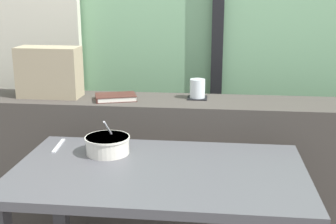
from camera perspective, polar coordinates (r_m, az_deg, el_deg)
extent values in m
cube|color=beige|center=(2.94, -16.64, 12.46)|extent=(0.56, 0.06, 2.50)
cube|color=black|center=(2.74, 6.45, 13.87)|extent=(0.07, 0.05, 2.60)
cube|color=#423D38|center=(2.40, 1.56, -8.05)|extent=(2.80, 0.32, 0.82)
cube|color=#414145|center=(2.25, -13.47, -12.42)|extent=(0.06, 0.06, 0.67)
cube|color=#4C4C51|center=(1.74, -1.16, -7.76)|extent=(1.12, 0.66, 0.03)
cube|color=black|center=(2.31, 3.75, 1.80)|extent=(0.10, 0.10, 0.00)
cylinder|color=white|center=(2.30, 3.77, 3.02)|extent=(0.08, 0.08, 0.10)
cylinder|color=#BC3D51|center=(2.30, 3.77, 2.74)|extent=(0.07, 0.07, 0.07)
cube|color=#47231E|center=(2.29, -6.62, 1.60)|extent=(0.23, 0.19, 0.00)
cube|color=silver|center=(2.29, -6.63, 1.89)|extent=(0.22, 0.18, 0.02)
cube|color=#47231E|center=(2.29, -6.63, 2.19)|extent=(0.23, 0.19, 0.00)
cube|color=#47231E|center=(2.29, -9.11, 1.76)|extent=(0.05, 0.13, 0.03)
cube|color=tan|center=(2.40, -14.87, 4.93)|extent=(0.32, 0.15, 0.26)
cylinder|color=silver|center=(1.89, -7.70, -4.19)|extent=(0.18, 0.18, 0.07)
cylinder|color=silver|center=(1.88, -7.73, -3.25)|extent=(0.19, 0.19, 0.01)
cylinder|color=tan|center=(1.89, -7.69, -4.45)|extent=(0.16, 0.16, 0.05)
cylinder|color=silver|center=(1.90, -7.38, -2.57)|extent=(0.03, 0.12, 0.13)
ellipsoid|color=silver|center=(1.93, -7.20, -3.58)|extent=(0.03, 0.05, 0.01)
cube|color=silver|center=(2.02, -13.75, -4.18)|extent=(0.03, 0.17, 0.01)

